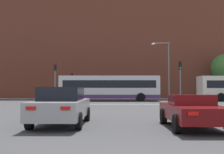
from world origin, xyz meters
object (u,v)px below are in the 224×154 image
object	(u,v)px
traffic_light_near_right	(181,75)
street_lamp_junction	(166,65)
pedestrian_waiting	(91,92)
traffic_light_far_left	(73,82)
bus_crossing_lead	(110,88)
car_roadster_right	(193,111)
pedestrian_walking_east	(116,92)
car_saloon_left	(63,106)
traffic_light_near_left	(56,76)

from	to	relation	value
traffic_light_near_right	street_lamp_junction	xyz separation A→B (m)	(-0.18, 6.52, 1.60)
pedestrian_waiting	traffic_light_far_left	bearing A→B (deg)	-124.89
bus_crossing_lead	traffic_light_far_left	bearing A→B (deg)	-142.20
car_roadster_right	traffic_light_near_right	world-z (taller)	traffic_light_near_right
traffic_light_near_right	street_lamp_junction	distance (m)	6.72
car_roadster_right	pedestrian_walking_east	xyz separation A→B (m)	(-2.49, 32.29, 0.41)
traffic_light_near_right	pedestrian_waiting	distance (m)	18.34
street_lamp_junction	pedestrian_walking_east	world-z (taller)	street_lamp_junction
car_saloon_left	pedestrian_waiting	distance (m)	31.23
car_roadster_right	traffic_light_near_left	size ratio (longest dim) A/B	1.05
traffic_light_near_left	street_lamp_junction	bearing A→B (deg)	27.06
car_saloon_left	traffic_light_far_left	bearing A→B (deg)	98.51
traffic_light_far_left	traffic_light_near_left	world-z (taller)	traffic_light_near_left
car_saloon_left	street_lamp_junction	distance (m)	24.35
traffic_light_near_left	car_roadster_right	bearing A→B (deg)	-63.10
bus_crossing_lead	street_lamp_junction	size ratio (longest dim) A/B	1.67
bus_crossing_lead	pedestrian_walking_east	xyz separation A→B (m)	(0.87, 8.73, -0.58)
bus_crossing_lead	street_lamp_junction	bearing A→B (deg)	88.79
car_roadster_right	traffic_light_far_left	bearing A→B (deg)	106.93
car_saloon_left	traffic_light_near_left	world-z (taller)	traffic_light_near_left
traffic_light_near_left	pedestrian_walking_east	bearing A→B (deg)	67.65
car_saloon_left	pedestrian_walking_east	bearing A→B (deg)	86.37
car_roadster_right	pedestrian_waiting	xyz separation A→B (m)	(-6.35, 32.13, 0.35)
traffic_light_near_left	street_lamp_junction	world-z (taller)	street_lamp_junction
car_saloon_left	car_roadster_right	world-z (taller)	car_saloon_left
traffic_light_near_right	pedestrian_waiting	size ratio (longest dim) A/B	2.46
bus_crossing_lead	pedestrian_walking_east	bearing A→B (deg)	174.34
traffic_light_far_left	car_saloon_left	bearing A→B (deg)	-82.63
street_lamp_junction	pedestrian_walking_east	bearing A→B (deg)	124.07
car_saloon_left	pedestrian_waiting	xyz separation A→B (m)	(-1.24, 31.21, 0.21)
car_roadster_right	traffic_light_near_right	bearing A→B (deg)	78.36
bus_crossing_lead	street_lamp_junction	distance (m)	7.41
street_lamp_junction	pedestrian_waiting	size ratio (longest dim) A/B	4.25
bus_crossing_lead	street_lamp_junction	world-z (taller)	street_lamp_junction
pedestrian_walking_east	traffic_light_far_left	bearing A→B (deg)	164.40
street_lamp_junction	traffic_light_near_right	bearing A→B (deg)	-88.42
car_roadster_right	traffic_light_near_left	distance (m)	19.37
bus_crossing_lead	pedestrian_walking_east	size ratio (longest dim) A/B	6.74
traffic_light_near_left	pedestrian_waiting	distance (m)	15.25
bus_crossing_lead	traffic_light_near_left	xyz separation A→B (m)	(-5.35, -6.39, 1.12)
bus_crossing_lead	pedestrian_waiting	world-z (taller)	bus_crossing_lead
traffic_light_near_left	traffic_light_near_right	xyz separation A→B (m)	(12.40, -0.28, 0.06)
traffic_light_near_right	pedestrian_walking_east	world-z (taller)	traffic_light_near_right
bus_crossing_lead	traffic_light_far_left	world-z (taller)	traffic_light_far_left
traffic_light_near_right	pedestrian_walking_east	xyz separation A→B (m)	(-6.18, 15.40, -1.76)
car_saloon_left	traffic_light_near_right	distance (m)	18.34
car_roadster_right	bus_crossing_lead	world-z (taller)	bus_crossing_lead
car_saloon_left	traffic_light_near_right	size ratio (longest dim) A/B	1.11
bus_crossing_lead	traffic_light_near_left	world-z (taller)	traffic_light_near_left
traffic_light_far_left	traffic_light_near_right	bearing A→B (deg)	-47.68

